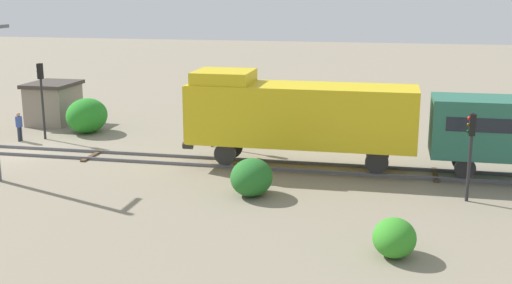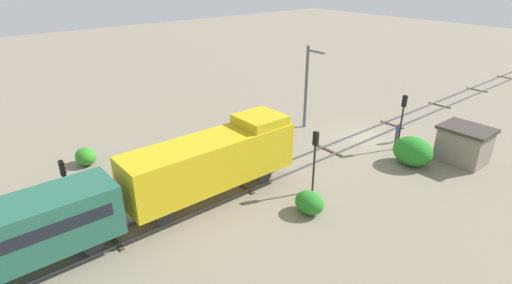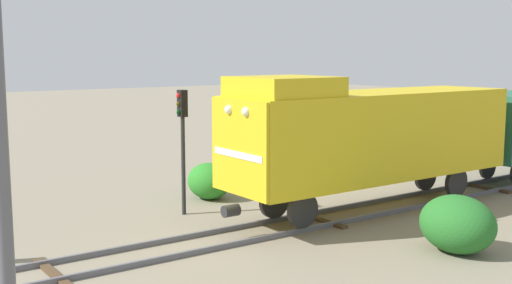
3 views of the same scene
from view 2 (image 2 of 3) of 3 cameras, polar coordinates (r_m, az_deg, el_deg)
name	(u,v)px [view 2 (image 2 of 3)]	position (r m, az deg, el deg)	size (l,w,h in m)	color
ground_plane	(363,137)	(35.67, 15.05, 0.67)	(158.63, 158.63, 0.00)	gray
railway_track	(363,136)	(35.64, 15.06, 0.78)	(2.40, 105.75, 0.16)	#595960
locomotive	(214,159)	(24.53, -5.98, -2.42)	(2.90, 11.60, 4.60)	gold
traffic_signal_near	(403,113)	(33.17, 20.24, 3.97)	(0.32, 0.34, 4.49)	#262628
traffic_signal_mid	(315,151)	(25.29, 8.44, -1.26)	(0.32, 0.34, 4.25)	#262628
traffic_signal_far	(65,179)	(25.02, -25.68, -4.75)	(0.32, 0.34, 3.72)	#262628
worker_near_track	(398,131)	(35.18, 19.62, 1.49)	(0.38, 0.38, 1.70)	#262B38
catenary_mast	(307,85)	(35.71, 7.27, 8.06)	(1.94, 0.28, 7.39)	#595960
relay_hut	(464,144)	(33.54, 27.58, -0.28)	(3.50, 2.90, 2.74)	gray
bush_near	(86,156)	(32.15, -23.16, -1.91)	(1.77, 1.45, 1.29)	#338C26
bush_mid	(413,151)	(31.57, 21.46, -1.23)	(2.94, 2.40, 2.14)	#278626
bush_far	(309,203)	(24.22, 7.64, -8.58)	(1.88, 1.54, 1.37)	#2A7E26
bush_back	(193,156)	(29.59, -8.94, -2.01)	(2.21, 1.81, 1.61)	#246926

